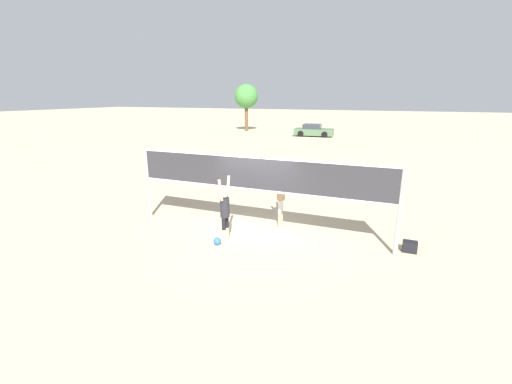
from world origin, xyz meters
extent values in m
plane|color=#C6B28C|center=(0.00, 0.00, 0.00)|extent=(200.00, 200.00, 0.00)
cylinder|color=beige|center=(-4.20, 0.00, 1.25)|extent=(0.12, 0.12, 2.51)
cylinder|color=beige|center=(4.20, 0.00, 1.25)|extent=(0.12, 0.12, 2.51)
cube|color=#2D2D33|center=(0.00, 0.00, 1.96)|extent=(8.28, 0.02, 1.09)
cube|color=white|center=(0.00, 0.00, 2.48)|extent=(8.28, 0.03, 0.06)
cube|color=white|center=(0.00, 0.00, 1.45)|extent=(8.28, 0.03, 0.06)
cylinder|color=beige|center=(-0.57, -1.14, 0.23)|extent=(0.11, 0.11, 0.45)
cylinder|color=black|center=(-0.57, -1.14, 0.64)|extent=(0.12, 0.12, 0.37)
cylinder|color=beige|center=(-0.57, -0.94, 0.23)|extent=(0.11, 0.11, 0.45)
cylinder|color=black|center=(-0.57, -0.94, 0.64)|extent=(0.12, 0.12, 0.37)
cylinder|color=#26262D|center=(-0.57, -1.04, 1.11)|extent=(0.28, 0.28, 0.58)
sphere|color=beige|center=(-0.57, -1.04, 1.52)|extent=(0.23, 0.23, 0.23)
cylinder|color=beige|center=(-0.57, -1.28, 1.69)|extent=(0.08, 0.21, 0.65)
cylinder|color=beige|center=(-0.57, -0.80, 1.69)|extent=(0.08, 0.21, 0.65)
cylinder|color=tan|center=(0.53, 1.00, 0.26)|extent=(0.11, 0.11, 0.51)
cylinder|color=white|center=(0.53, 1.00, 0.72)|extent=(0.12, 0.12, 0.42)
cylinder|color=tan|center=(0.53, 0.80, 0.26)|extent=(0.11, 0.11, 0.51)
cylinder|color=white|center=(0.53, 0.80, 0.72)|extent=(0.12, 0.12, 0.42)
cylinder|color=tan|center=(0.53, 0.90, 1.26)|extent=(0.28, 0.28, 0.66)
sphere|color=tan|center=(0.53, 0.90, 1.72)|extent=(0.26, 0.26, 0.26)
cylinder|color=tan|center=(0.53, 1.15, 1.92)|extent=(0.08, 0.23, 0.74)
cylinder|color=tan|center=(0.53, 0.65, 1.92)|extent=(0.08, 0.23, 0.74)
sphere|color=blue|center=(-0.72, -1.30, 0.12)|extent=(0.23, 0.23, 0.23)
cube|color=black|center=(4.58, 0.36, 0.16)|extent=(0.39, 0.27, 0.32)
cube|color=#4C6B4C|center=(-4.54, 27.84, 0.48)|extent=(4.26, 2.18, 0.70)
cube|color=#2D333D|center=(-4.75, 27.82, 1.07)|extent=(1.98, 1.86, 0.49)
cylinder|color=black|center=(-3.33, 28.82, 0.32)|extent=(0.65, 0.26, 0.64)
cylinder|color=black|center=(-3.20, 27.04, 0.32)|extent=(0.65, 0.26, 0.64)
cylinder|color=black|center=(-5.88, 28.64, 0.32)|extent=(0.65, 0.26, 0.64)
cylinder|color=black|center=(-5.75, 26.85, 0.32)|extent=(0.65, 0.26, 0.64)
cylinder|color=brown|center=(-13.69, 30.32, 1.72)|extent=(0.42, 0.42, 3.44)
sphere|color=#42843D|center=(-13.69, 30.32, 4.24)|extent=(2.90, 2.90, 2.90)
camera|label=1|loc=(3.91, -9.56, 4.29)|focal=24.00mm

